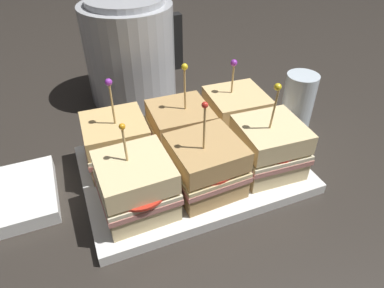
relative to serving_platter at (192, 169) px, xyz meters
name	(u,v)px	position (x,y,z in m)	size (l,w,h in m)	color
ground_plane	(192,173)	(0.00, 0.00, -0.01)	(6.00, 6.00, 0.00)	#2D2823
serving_platter	(192,169)	(0.00, 0.00, 0.00)	(0.36, 0.25, 0.02)	white
sandwich_front_left	(136,186)	(-0.11, -0.06, 0.05)	(0.11, 0.11, 0.15)	beige
sandwich_front_center	(205,166)	(0.00, -0.06, 0.05)	(0.11, 0.11, 0.16)	tan
sandwich_front_right	(269,147)	(0.11, -0.05, 0.05)	(0.11, 0.11, 0.16)	beige
sandwich_back_left	(116,142)	(-0.11, 0.06, 0.05)	(0.11, 0.11, 0.16)	tan
sandwich_back_center	(181,128)	(0.00, 0.05, 0.05)	(0.11, 0.11, 0.16)	tan
sandwich_back_right	(236,115)	(0.11, 0.06, 0.05)	(0.11, 0.11, 0.15)	#DBB77A
kettle_steel	(130,51)	(-0.02, 0.31, 0.10)	(0.22, 0.20, 0.24)	#B7BABF
drinking_glass	(298,100)	(0.26, 0.06, 0.05)	(0.06, 0.06, 0.11)	silver
napkin_stack	(9,198)	(-0.29, 0.04, 0.00)	(0.14, 0.14, 0.02)	white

